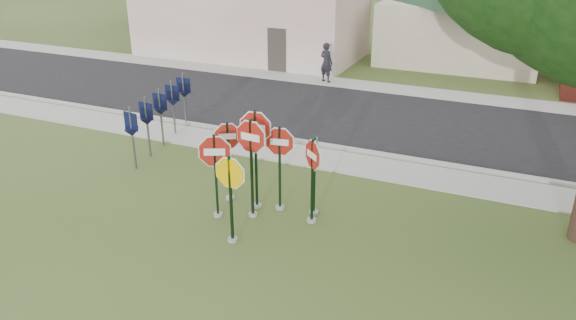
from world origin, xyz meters
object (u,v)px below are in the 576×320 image
at_px(stop_sign_center, 251,153).
at_px(pedestrian, 326,62).
at_px(stop_sign_left, 215,164).
at_px(stop_sign_yellow, 230,188).

xyz_separation_m(stop_sign_center, pedestrian, (-2.76, 12.86, -0.79)).
distance_m(stop_sign_center, stop_sign_left, 0.96).
xyz_separation_m(stop_sign_center, stop_sign_left, (-0.83, -0.37, -0.30)).
height_order(stop_sign_yellow, stop_sign_left, stop_sign_left).
bearing_deg(pedestrian, stop_sign_left, 117.31).
relative_size(stop_sign_yellow, stop_sign_left, 0.97).
distance_m(stop_sign_yellow, stop_sign_left, 1.33).
relative_size(stop_sign_center, stop_sign_left, 1.17).
bearing_deg(stop_sign_left, pedestrian, 98.28).
relative_size(stop_sign_center, stop_sign_yellow, 1.20).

